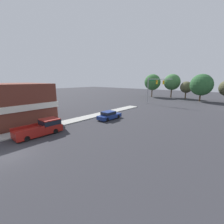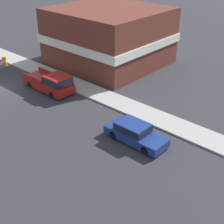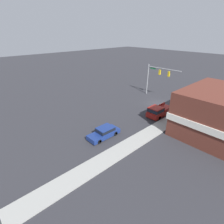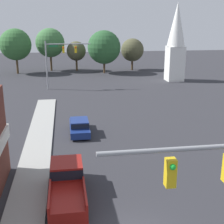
# 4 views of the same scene
# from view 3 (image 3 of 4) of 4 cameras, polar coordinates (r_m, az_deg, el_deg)

# --- Properties ---
(ground_plane) EXTENTS (200.00, 200.00, 0.00)m
(ground_plane) POSITION_cam_3_polar(r_m,az_deg,el_deg) (37.20, 14.77, 2.64)
(ground_plane) COLOR #2D2D33
(sidewalk_curb) EXTENTS (2.40, 60.00, 0.14)m
(sidewalk_curb) POSITION_cam_3_polar(r_m,az_deg,el_deg) (34.77, 22.56, 0.00)
(sidewalk_curb) COLOR #9E9E99
(sidewalk_curb) RESTS_ON ground
(near_signal_assembly) EXTENTS (7.88, 0.49, 6.91)m
(near_signal_assembly) POSITION_cam_3_polar(r_m,az_deg,el_deg) (40.14, 14.58, 11.85)
(near_signal_assembly) COLOR gray
(near_signal_assembly) RESTS_ON ground
(car_lead) EXTENTS (1.85, 4.76, 1.46)m
(car_lead) POSITION_cam_3_polar(r_m,az_deg,el_deg) (24.63, -2.51, -6.57)
(car_lead) COLOR black
(car_lead) RESTS_ON ground
(pickup_truck_parked) EXTENTS (2.13, 5.67, 1.90)m
(pickup_truck_parked) POSITION_cam_3_polar(r_m,az_deg,el_deg) (31.54, 15.02, 0.33)
(pickup_truck_parked) COLOR black
(pickup_truck_parked) RESTS_ON ground
(construction_barrel) EXTENTS (0.57, 0.57, 1.09)m
(construction_barrel) POSITION_cam_3_polar(r_m,az_deg,el_deg) (39.54, 23.58, 3.53)
(construction_barrel) COLOR orange
(construction_barrel) RESTS_ON ground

